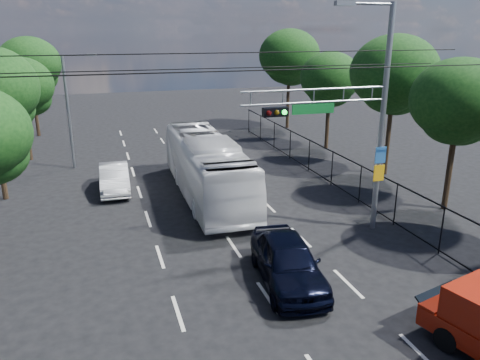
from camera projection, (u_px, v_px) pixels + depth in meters
name	position (u px, v px, depth m)	size (l,w,h in m)	color
lane_markings	(201.00, 198.00, 24.58)	(6.12, 38.00, 0.01)	beige
signal_mast	(357.00, 113.00, 19.00)	(6.43, 0.39, 9.50)	slate
streetlight_left	(71.00, 106.00, 28.85)	(2.09, 0.22, 7.08)	slate
utility_wires	(226.00, 64.00, 17.66)	(22.00, 5.04, 0.74)	black
fence_right	(348.00, 177.00, 24.75)	(0.06, 34.03, 2.00)	black
tree_right_b	(458.00, 107.00, 21.67)	(4.50, 4.50, 7.31)	black
tree_right_c	(394.00, 79.00, 27.09)	(5.10, 5.10, 8.29)	black
tree_right_d	(330.00, 82.00, 33.61)	(4.32, 4.32, 7.02)	black
tree_right_e	(289.00, 60.00, 40.60)	(5.28, 5.28, 8.58)	black
tree_left_d	(22.00, 90.00, 30.50)	(4.20, 4.20, 6.83)	black
tree_left_e	(30.00, 68.00, 37.47)	(4.92, 4.92, 7.99)	black
navy_hatchback	(288.00, 261.00, 16.18)	(1.95, 4.86, 1.66)	black
white_bus	(207.00, 167.00, 24.54)	(2.69, 11.49, 3.20)	silver
white_van	(114.00, 178.00, 25.54)	(1.52, 4.36, 1.44)	silver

